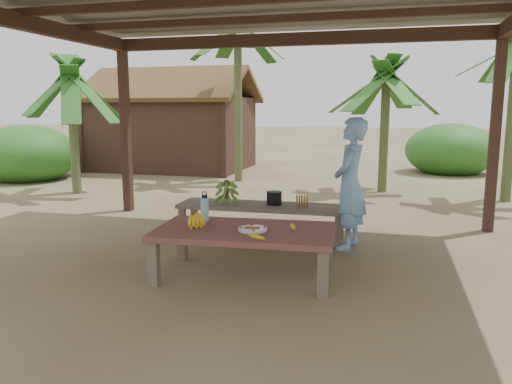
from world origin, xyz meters
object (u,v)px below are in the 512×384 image
(ripe_banana_bunch, at_px, (193,219))
(bench, at_px, (261,209))
(cooking_pot, at_px, (274,198))
(work_table, at_px, (245,235))
(woman, at_px, (350,184))
(plate, at_px, (253,229))
(water_flask, at_px, (205,208))

(ripe_banana_bunch, bearing_deg, bench, 77.99)
(cooking_pot, bearing_deg, ripe_banana_bunch, -107.35)
(bench, relative_size, cooking_pot, 11.19)
(work_table, distance_m, woman, 1.67)
(ripe_banana_bunch, relative_size, plate, 0.87)
(cooking_pot, bearing_deg, plate, -84.66)
(plate, distance_m, water_flask, 0.72)
(plate, bearing_deg, ripe_banana_bunch, 176.11)
(woman, bearing_deg, ripe_banana_bunch, -38.03)
(work_table, distance_m, bench, 1.56)
(plate, relative_size, woman, 0.18)
(bench, relative_size, water_flask, 6.85)
(plate, xyz_separation_m, cooking_pot, (-0.15, 1.65, 0.02))
(work_table, relative_size, water_flask, 5.77)
(cooking_pot, xyz_separation_m, woman, (1.00, -0.25, 0.27))
(ripe_banana_bunch, distance_m, woman, 2.03)
(work_table, distance_m, cooking_pot, 1.58)
(plate, bearing_deg, bench, 101.25)
(woman, bearing_deg, cooking_pot, -94.14)
(woman, bearing_deg, water_flask, -44.06)
(work_table, relative_size, plate, 6.41)
(bench, bearing_deg, water_flask, -104.85)
(ripe_banana_bunch, height_order, cooking_pot, ripe_banana_bunch)
(work_table, height_order, woman, woman)
(bench, bearing_deg, work_table, -83.33)
(water_flask, height_order, woman, woman)
(plate, bearing_deg, woman, 58.95)
(work_table, height_order, cooking_pot, cooking_pot)
(water_flask, relative_size, woman, 0.20)
(ripe_banana_bunch, distance_m, cooking_pot, 1.68)
(woman, bearing_deg, plate, -21.22)
(work_table, height_order, water_flask, water_flask)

